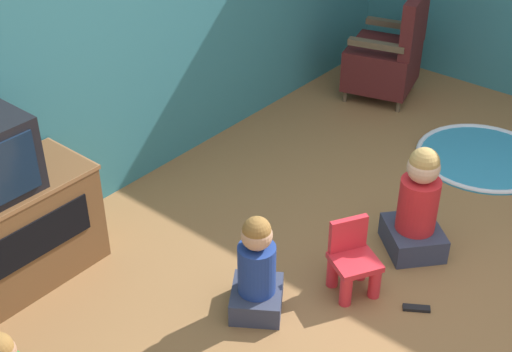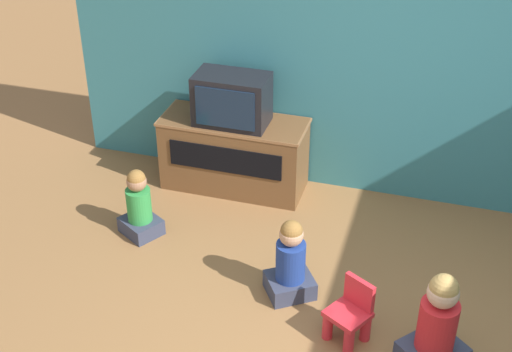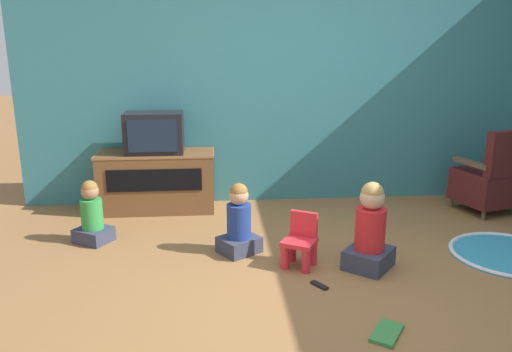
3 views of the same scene
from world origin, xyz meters
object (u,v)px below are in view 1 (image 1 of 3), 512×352
(black_armchair, at_px, (388,57))
(yellow_kid_chair, at_px, (353,263))
(child_watching_center, at_px, (257,271))
(child_watching_right, at_px, (417,207))
(remote_control, at_px, (416,308))

(black_armchair, height_order, yellow_kid_chair, black_armchair)
(child_watching_center, xyz_separation_m, child_watching_right, (1.01, -0.39, 0.04))
(black_armchair, height_order, remote_control, black_armchair)
(yellow_kid_chair, relative_size, child_watching_right, 0.61)
(black_armchair, relative_size, yellow_kid_chair, 2.10)
(yellow_kid_chair, bearing_deg, black_armchair, 56.68)
(black_armchair, height_order, child_watching_right, black_armchair)
(black_armchair, bearing_deg, remote_control, 19.62)
(yellow_kid_chair, bearing_deg, child_watching_right, 20.39)
(child_watching_center, xyz_separation_m, remote_control, (0.56, -0.68, -0.26))
(yellow_kid_chair, bearing_deg, remote_control, -48.07)
(yellow_kid_chair, height_order, child_watching_right, child_watching_right)
(black_armchair, bearing_deg, yellow_kid_chair, 11.42)
(yellow_kid_chair, bearing_deg, child_watching_center, 176.74)
(child_watching_right, relative_size, remote_control, 4.75)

